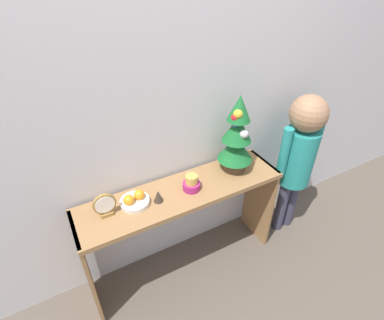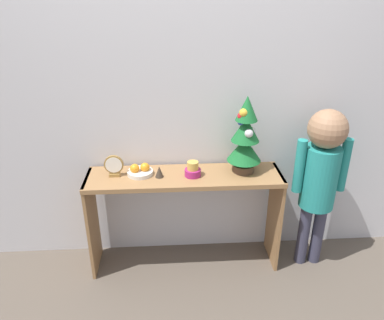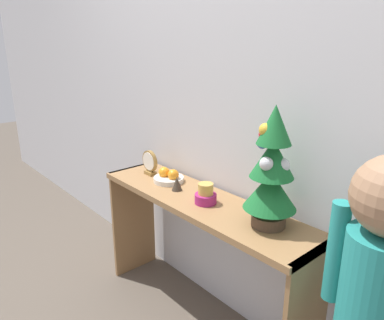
{
  "view_description": "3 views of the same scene",
  "coord_description": "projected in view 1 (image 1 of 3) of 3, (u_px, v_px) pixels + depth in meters",
  "views": [
    {
      "loc": [
        -0.59,
        -1.03,
        1.86
      ],
      "look_at": [
        0.08,
        0.19,
        0.88
      ],
      "focal_mm": 28.0,
      "sensor_mm": 36.0,
      "label": 1
    },
    {
      "loc": [
        -0.09,
        -1.97,
        1.81
      ],
      "look_at": [
        0.05,
        0.12,
        0.82
      ],
      "focal_mm": 35.0,
      "sensor_mm": 36.0,
      "label": 2
    },
    {
      "loc": [
        1.24,
        -0.97,
        1.44
      ],
      "look_at": [
        -0.05,
        0.15,
        0.89
      ],
      "focal_mm": 35.0,
      "sensor_mm": 36.0,
      "label": 3
    }
  ],
  "objects": [
    {
      "name": "desk_clock",
      "position": [
        105.0,
        205.0,
        1.56
      ],
      "size": [
        0.12,
        0.04,
        0.14
      ],
      "color": "olive",
      "rests_on": "console_table"
    },
    {
      "name": "fruit_bowl",
      "position": [
        135.0,
        200.0,
        1.65
      ],
      "size": [
        0.16,
        0.16,
        0.08
      ],
      "color": "silver",
      "rests_on": "console_table"
    },
    {
      "name": "back_wall",
      "position": [
        163.0,
        89.0,
        1.59
      ],
      "size": [
        7.0,
        0.05,
        2.5
      ],
      "primitive_type": "cube",
      "color": "silver",
      "rests_on": "ground_plane"
    },
    {
      "name": "mini_tree",
      "position": [
        237.0,
        136.0,
        1.79
      ],
      "size": [
        0.22,
        0.22,
        0.51
      ],
      "color": "#4C3828",
      "rests_on": "console_table"
    },
    {
      "name": "figurine",
      "position": [
        158.0,
        196.0,
        1.67
      ],
      "size": [
        0.05,
        0.05,
        0.07
      ],
      "color": "#382D23",
      "rests_on": "console_table"
    },
    {
      "name": "console_table",
      "position": [
        183.0,
        209.0,
        1.85
      ],
      "size": [
        1.26,
        0.32,
        0.7
      ],
      "color": "olive",
      "rests_on": "ground_plane"
    },
    {
      "name": "ground_plane",
      "position": [
        195.0,
        281.0,
        2.05
      ],
      "size": [
        12.0,
        12.0,
        0.0
      ],
      "primitive_type": "plane",
      "color": "brown"
    },
    {
      "name": "child_figure",
      "position": [
        300.0,
        150.0,
        2.04
      ],
      "size": [
        0.35,
        0.24,
        1.13
      ],
      "color": "#38384C",
      "rests_on": "ground_plane"
    },
    {
      "name": "singing_bowl",
      "position": [
        191.0,
        184.0,
        1.75
      ],
      "size": [
        0.1,
        0.1,
        0.1
      ],
      "color": "#9E2366",
      "rests_on": "console_table"
    }
  ]
}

